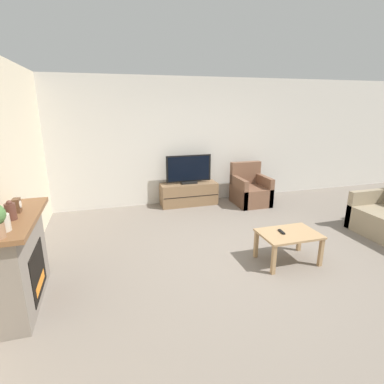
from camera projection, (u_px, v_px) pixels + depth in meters
The scene contains 11 objects.
ground_plane at pixel (258, 255), 4.41m from camera, with size 24.00×24.00×0.00m, color slate.
wall_back at pixel (200, 141), 6.62m from camera, with size 12.00×0.06×2.70m.
fireplace at pixel (21, 260), 3.21m from camera, with size 0.42×1.28×1.03m.
mantel_vase_left at pixel (2, 222), 2.69m from camera, with size 0.14×0.14×0.20m.
mantel_vase_centre_left at pixel (11, 211), 2.96m from camera, with size 0.10×0.10×0.20m.
mantel_clock at pixel (17, 205), 3.17m from camera, with size 0.08×0.11×0.15m.
tv_stand at pixel (189, 194), 6.58m from camera, with size 1.24×0.43×0.48m.
tv at pixel (189, 170), 6.43m from camera, with size 0.99×0.18×0.62m.
armchair at pixel (250, 191), 6.63m from camera, with size 0.70×0.76×0.90m.
coffee_table at pixel (289, 237), 4.14m from camera, with size 0.81×0.55×0.44m.
remote at pixel (281, 232), 4.13m from camera, with size 0.06×0.15×0.02m.
Camera 1 is at (-2.07, -3.52, 2.13)m, focal length 28.00 mm.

